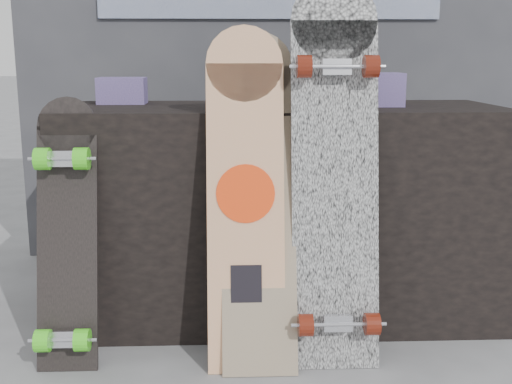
{
  "coord_description": "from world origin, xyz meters",
  "views": [
    {
      "loc": [
        -0.2,
        -1.86,
        0.98
      ],
      "look_at": [
        -0.11,
        0.2,
        0.54
      ],
      "focal_mm": 45.0,
      "sensor_mm": 36.0,
      "label": 1
    }
  ],
  "objects_px": {
    "vendor_table": "(282,212)",
    "longboard_geisha": "(245,189)",
    "skateboard_dark": "(66,231)",
    "longboard_celtic": "(258,189)",
    "longboard_cascadia": "(335,166)"
  },
  "relations": [
    {
      "from": "longboard_geisha",
      "to": "longboard_celtic",
      "type": "distance_m",
      "value": 0.05
    },
    {
      "from": "longboard_cascadia",
      "to": "vendor_table",
      "type": "bearing_deg",
      "value": 110.41
    },
    {
      "from": "longboard_geisha",
      "to": "longboard_cascadia",
      "type": "height_order",
      "value": "longboard_cascadia"
    },
    {
      "from": "longboard_celtic",
      "to": "longboard_cascadia",
      "type": "relative_size",
      "value": 0.86
    },
    {
      "from": "longboard_celtic",
      "to": "longboard_cascadia",
      "type": "height_order",
      "value": "longboard_cascadia"
    },
    {
      "from": "vendor_table",
      "to": "longboard_celtic",
      "type": "bearing_deg",
      "value": -106.38
    },
    {
      "from": "vendor_table",
      "to": "longboard_geisha",
      "type": "bearing_deg",
      "value": -110.93
    },
    {
      "from": "vendor_table",
      "to": "longboard_cascadia",
      "type": "xyz_separation_m",
      "value": [
        0.14,
        -0.37,
        0.24
      ]
    },
    {
      "from": "longboard_geisha",
      "to": "skateboard_dark",
      "type": "height_order",
      "value": "longboard_geisha"
    },
    {
      "from": "vendor_table",
      "to": "skateboard_dark",
      "type": "height_order",
      "value": "skateboard_dark"
    },
    {
      "from": "vendor_table",
      "to": "longboard_cascadia",
      "type": "relative_size",
      "value": 1.3
    },
    {
      "from": "vendor_table",
      "to": "longboard_celtic",
      "type": "height_order",
      "value": "longboard_celtic"
    },
    {
      "from": "longboard_cascadia",
      "to": "skateboard_dark",
      "type": "relative_size",
      "value": 1.44
    },
    {
      "from": "longboard_geisha",
      "to": "longboard_celtic",
      "type": "bearing_deg",
      "value": 30.89
    },
    {
      "from": "longboard_celtic",
      "to": "longboard_geisha",
      "type": "bearing_deg",
      "value": -149.11
    }
  ]
}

